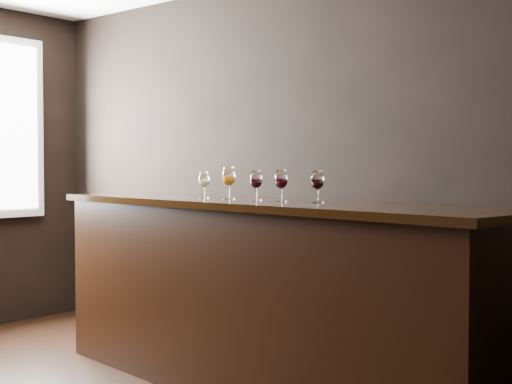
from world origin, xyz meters
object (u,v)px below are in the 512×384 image
Objects in this scene: back_bar_shelf at (292,308)px; glass_red_c at (317,181)px; glass_amber at (229,177)px; glass_red_b at (281,180)px; bar_counter at (259,302)px; glass_red_a at (256,180)px; glass_white at (204,180)px.

glass_red_c is (0.65, -0.63, 0.91)m from back_bar_shelf.
glass_amber reaches higher than glass_red_c.
glass_red_b reaches higher than back_bar_shelf.
glass_red_a is (-0.01, -0.01, 0.74)m from bar_counter.
glass_red_b is 1.02× the size of glass_red_c.
glass_red_a reaches higher than back_bar_shelf.
glass_red_b is at bearing -1.73° from glass_red_a.
glass_red_c is at bearing -43.79° from back_bar_shelf.
glass_red_c reaches higher than glass_white.
bar_counter is at bearing 173.91° from glass_red_b.
back_bar_shelf is at bearing 117.38° from bar_counter.
glass_amber is (0.21, 0.01, 0.02)m from glass_white.
glass_amber is at bearing -175.31° from bar_counter.
back_bar_shelf is at bearing 68.63° from glass_white.
back_bar_shelf is 12.56× the size of glass_red_a.
bar_counter is at bearing -70.39° from back_bar_shelf.
glass_red_b is (0.45, -0.03, -0.01)m from glass_amber.
bar_counter is 19.24× the size of glass_white.
glass_red_a reaches higher than bar_counter.
glass_red_a is (0.21, -0.64, 0.91)m from back_bar_shelf.
bar_counter reaches higher than back_bar_shelf.
glass_amber is (-0.04, -0.62, 0.92)m from back_bar_shelf.
glass_amber is at bearing 179.18° from glass_red_c.
glass_white is 0.91× the size of glass_red_b.
back_bar_shelf is 13.40× the size of glass_white.
glass_red_b is (0.20, -0.01, 0.00)m from glass_red_a.
glass_amber is at bearing 2.65° from glass_white.
bar_counter is 0.86m from glass_red_c.
glass_white reaches higher than back_bar_shelf.
back_bar_shelf is 1.12m from glass_white.
bar_counter is 0.69m from back_bar_shelf.
bar_counter is 1.44× the size of back_bar_shelf.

